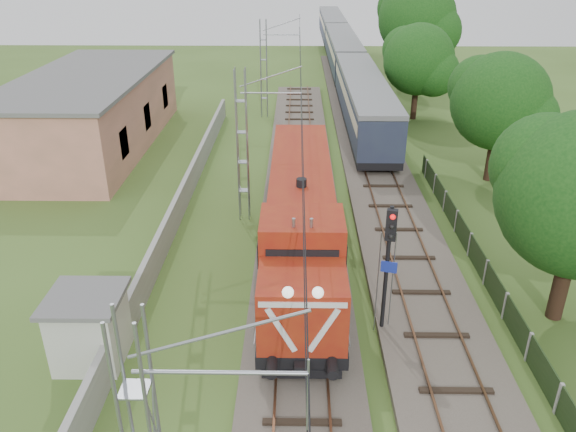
{
  "coord_description": "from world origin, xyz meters",
  "views": [
    {
      "loc": [
        -0.23,
        -15.38,
        13.32
      ],
      "look_at": [
        -0.59,
        7.64,
        2.2
      ],
      "focal_mm": 35.0,
      "sensor_mm": 36.0,
      "label": 1
    }
  ],
  "objects_px": {
    "locomotive": "(301,216)",
    "signal_post": "(389,250)",
    "coach_rake": "(342,50)",
    "relay_hut": "(89,327)"
  },
  "relations": [
    {
      "from": "locomotive",
      "to": "signal_post",
      "type": "height_order",
      "value": "signal_post"
    },
    {
      "from": "coach_rake",
      "to": "locomotive",
      "type": "bearing_deg",
      "value": -96.54
    },
    {
      "from": "locomotive",
      "to": "signal_post",
      "type": "bearing_deg",
      "value": -61.31
    },
    {
      "from": "coach_rake",
      "to": "relay_hut",
      "type": "xyz_separation_m",
      "value": [
        -12.4,
        -50.78,
        -1.17
      ]
    },
    {
      "from": "signal_post",
      "to": "relay_hut",
      "type": "distance_m",
      "value": 10.82
    },
    {
      "from": "locomotive",
      "to": "relay_hut",
      "type": "relative_size",
      "value": 6.59
    },
    {
      "from": "signal_post",
      "to": "relay_hut",
      "type": "bearing_deg",
      "value": -171.53
    },
    {
      "from": "signal_post",
      "to": "coach_rake",
      "type": "bearing_deg",
      "value": 87.74
    },
    {
      "from": "coach_rake",
      "to": "relay_hut",
      "type": "relative_size",
      "value": 25.44
    },
    {
      "from": "coach_rake",
      "to": "signal_post",
      "type": "xyz_separation_m",
      "value": [
        -1.94,
        -49.22,
        1.13
      ]
    }
  ]
}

